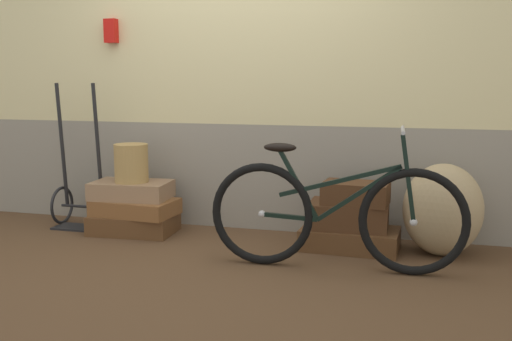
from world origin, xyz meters
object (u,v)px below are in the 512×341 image
at_px(bicycle, 335,215).
at_px(suitcase_0, 134,223).
at_px(suitcase_5, 356,193).
at_px(luggage_trolley, 81,195).
at_px(suitcase_3, 350,239).
at_px(suitcase_2, 132,190).
at_px(suitcase_1, 135,207).
at_px(burlap_sack, 443,210).
at_px(suitcase_4, 349,215).
at_px(wicker_basket, 131,163).

bearing_deg(bicycle, suitcase_0, 163.60).
height_order(suitcase_5, luggage_trolley, luggage_trolley).
bearing_deg(suitcase_0, suitcase_3, -3.65).
height_order(suitcase_2, luggage_trolley, luggage_trolley).
relative_size(suitcase_1, bicycle, 0.39).
relative_size(suitcase_1, suitcase_5, 1.40).
bearing_deg(luggage_trolley, suitcase_2, -7.24).
height_order(suitcase_2, suitcase_5, suitcase_5).
bearing_deg(suitcase_2, luggage_trolley, 168.95).
xyz_separation_m(suitcase_0, luggage_trolley, (-0.54, 0.09, 0.19)).
bearing_deg(bicycle, suitcase_2, 163.08).
height_order(suitcase_3, suitcase_5, suitcase_5).
bearing_deg(suitcase_0, luggage_trolley, 167.01).
relative_size(suitcase_0, luggage_trolley, 0.55).
bearing_deg(suitcase_5, luggage_trolley, -178.00).
distance_m(suitcase_0, luggage_trolley, 0.58).
bearing_deg(burlap_sack, suitcase_0, -179.41).
distance_m(suitcase_3, suitcase_4, 0.18).
height_order(suitcase_2, suitcase_4, suitcase_2).
height_order(suitcase_4, luggage_trolley, luggage_trolley).
relative_size(wicker_basket, burlap_sack, 0.47).
bearing_deg(luggage_trolley, wicker_basket, -8.77).
relative_size(suitcase_2, wicker_basket, 2.01).
bearing_deg(wicker_basket, suitcase_4, 0.54).
xyz_separation_m(suitcase_1, suitcase_5, (1.79, -0.00, 0.21)).
height_order(suitcase_0, suitcase_4, suitcase_4).
relative_size(suitcase_1, wicker_basket, 2.11).
distance_m(wicker_basket, bicycle, 1.83).
relative_size(suitcase_0, suitcase_2, 1.07).
bearing_deg(wicker_basket, luggage_trolley, 171.23).
relative_size(wicker_basket, bicycle, 0.18).
height_order(suitcase_2, suitcase_3, suitcase_2).
height_order(suitcase_4, burlap_sack, burlap_sack).
xyz_separation_m(suitcase_2, suitcase_3, (1.80, -0.03, -0.27)).
xyz_separation_m(suitcase_3, suitcase_5, (0.04, -0.01, 0.35)).
distance_m(suitcase_0, bicycle, 1.82).
bearing_deg(suitcase_2, wicker_basket, -54.02).
distance_m(suitcase_4, burlap_sack, 0.67).
xyz_separation_m(suitcase_0, suitcase_1, (0.02, -0.01, 0.14)).
bearing_deg(wicker_basket, suitcase_2, 129.79).
bearing_deg(wicker_basket, burlap_sack, 0.39).
bearing_deg(suitcase_3, suitcase_5, -14.16).
bearing_deg(burlap_sack, luggage_trolley, 178.74).
bearing_deg(suitcase_4, suitcase_5, -38.01).
distance_m(suitcase_2, burlap_sack, 2.45).
bearing_deg(luggage_trolley, suitcase_0, -9.47).
distance_m(suitcase_3, suitcase_5, 0.35).
height_order(suitcase_2, wicker_basket, wicker_basket).
bearing_deg(suitcase_5, bicycle, -94.76).
distance_m(suitcase_1, suitcase_4, 1.73).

